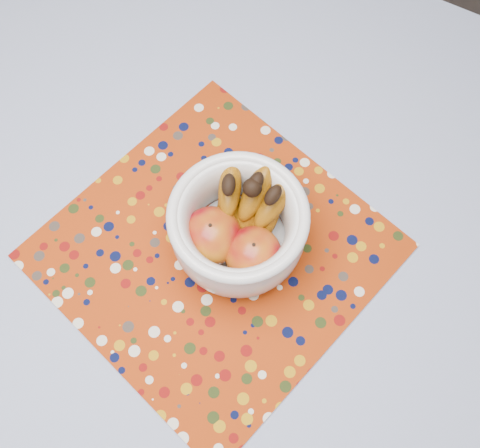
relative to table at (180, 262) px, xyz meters
The scene contains 4 objects.
table is the anchor object (origin of this frame).
tablecloth 0.08m from the table, ahead, with size 1.32×1.32×0.01m, color slate.
placemat 0.11m from the table, 18.18° to the left, with size 0.45×0.45×0.00m, color #922B07.
fruit_bowl 0.19m from the table, 31.00° to the left, with size 0.20×0.20×0.14m.
Camera 1 is at (0.24, -0.22, 1.57)m, focal length 42.00 mm.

